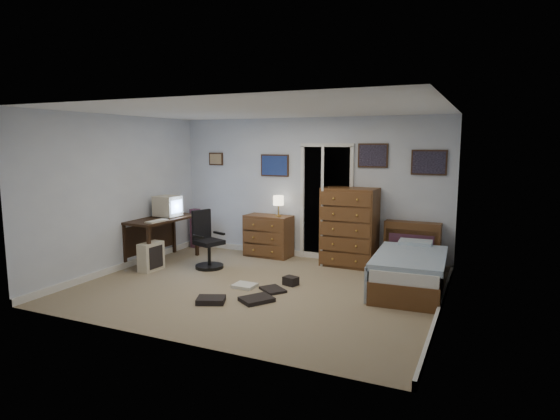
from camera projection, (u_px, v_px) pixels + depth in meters
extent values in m
cube|color=gray|center=(258.00, 288.00, 6.70)|extent=(5.00, 4.00, 0.02)
cube|color=black|center=(162.00, 219.00, 8.09)|extent=(0.68, 1.36, 0.04)
cube|color=black|center=(124.00, 246.00, 7.71)|extent=(0.05, 0.05, 0.73)
cube|color=black|center=(149.00, 250.00, 7.47)|extent=(0.05, 0.05, 0.73)
cube|color=black|center=(174.00, 233.00, 8.82)|extent=(0.05, 0.05, 0.73)
cube|color=black|center=(197.00, 236.00, 8.58)|extent=(0.05, 0.05, 0.73)
cube|color=black|center=(150.00, 237.00, 8.27)|extent=(0.09, 1.23, 0.51)
cube|color=beige|center=(168.00, 206.00, 8.19)|extent=(0.41, 0.39, 0.35)
cube|color=#8CB2F2|center=(177.00, 207.00, 8.10)|extent=(0.02, 0.29, 0.23)
cube|color=beige|center=(168.00, 216.00, 8.21)|extent=(0.27, 0.27, 0.02)
cube|color=beige|center=(157.00, 221.00, 7.70)|extent=(0.17, 0.42, 0.02)
cube|color=beige|center=(151.00, 256.00, 7.59)|extent=(0.22, 0.44, 0.46)
cube|color=black|center=(156.00, 257.00, 7.54)|extent=(0.02, 0.31, 0.36)
cylinder|color=black|center=(210.00, 266.00, 7.75)|extent=(0.59, 0.59, 0.05)
cylinder|color=black|center=(209.00, 255.00, 7.72)|extent=(0.07, 0.07, 0.36)
cube|color=black|center=(209.00, 242.00, 7.69)|extent=(0.50, 0.50, 0.07)
cube|color=black|center=(202.00, 224.00, 7.79)|extent=(0.17, 0.35, 0.49)
cube|color=black|center=(198.00, 237.00, 7.52)|extent=(0.27, 0.13, 0.04)
cube|color=black|center=(219.00, 233.00, 7.83)|extent=(0.27, 0.13, 0.04)
cube|color=maroon|center=(195.00, 228.00, 9.25)|extent=(0.16, 0.16, 0.77)
cube|color=brown|center=(268.00, 236.00, 8.53)|extent=(0.87, 0.48, 0.75)
cylinder|color=gold|center=(278.00, 216.00, 8.39)|extent=(0.12, 0.12, 0.02)
cylinder|color=gold|center=(278.00, 209.00, 8.38)|extent=(0.02, 0.02, 0.23)
cylinder|color=beige|center=(278.00, 200.00, 8.35)|extent=(0.20, 0.20, 0.17)
cube|color=black|center=(332.00, 202.00, 8.49)|extent=(0.90, 0.60, 2.00)
cube|color=white|center=(302.00, 202.00, 8.38)|extent=(0.06, 0.05, 2.00)
cube|color=white|center=(351.00, 205.00, 8.01)|extent=(0.06, 0.05, 2.00)
cube|color=white|center=(327.00, 145.00, 8.05)|extent=(0.96, 0.05, 0.06)
cube|color=white|center=(322.00, 204.00, 8.12)|extent=(0.31, 0.77, 2.00)
sphere|color=gold|center=(336.00, 206.00, 7.85)|extent=(0.06, 0.06, 0.06)
cube|color=brown|center=(350.00, 227.00, 7.84)|extent=(0.91, 0.55, 1.32)
cube|color=brown|center=(412.00, 246.00, 7.58)|extent=(0.89, 0.23, 0.80)
cube|color=black|center=(412.00, 238.00, 7.50)|extent=(0.81, 0.09, 0.27)
cube|color=maroon|center=(412.00, 240.00, 7.50)|extent=(0.71, 0.11, 0.19)
cube|color=brown|center=(410.00, 279.00, 6.59)|extent=(0.98, 1.81, 0.31)
cube|color=white|center=(411.00, 263.00, 6.56)|extent=(0.94, 1.77, 0.16)
cube|color=#54779D|center=(410.00, 258.00, 6.46)|extent=(1.01, 1.55, 0.09)
cube|color=#54779D|center=(376.00, 271.00, 6.66)|extent=(0.12, 1.50, 0.48)
cube|color=#779DBF|center=(415.00, 244.00, 7.15)|extent=(0.50, 0.36, 0.11)
cube|color=#331E11|center=(216.00, 159.00, 9.01)|extent=(0.30, 0.03, 0.24)
cube|color=#996253|center=(216.00, 159.00, 9.00)|extent=(0.25, 0.01, 0.19)
cube|color=#331E11|center=(275.00, 165.00, 8.52)|extent=(0.55, 0.03, 0.40)
cube|color=navy|center=(274.00, 165.00, 8.50)|extent=(0.50, 0.01, 0.35)
cube|color=#331E11|center=(373.00, 156.00, 7.76)|extent=(0.50, 0.03, 0.40)
cube|color=black|center=(373.00, 156.00, 7.74)|extent=(0.45, 0.01, 0.35)
cube|color=#331E11|center=(429.00, 162.00, 7.40)|extent=(0.55, 0.03, 0.40)
cube|color=black|center=(429.00, 163.00, 7.39)|extent=(0.50, 0.01, 0.35)
cube|color=black|center=(257.00, 299.00, 6.12)|extent=(0.49, 0.51, 0.05)
cube|color=black|center=(273.00, 290.00, 6.56)|extent=(0.45, 0.43, 0.04)
cube|color=black|center=(291.00, 281.00, 6.82)|extent=(0.23, 0.21, 0.13)
cube|color=silver|center=(245.00, 286.00, 6.72)|extent=(0.32, 0.28, 0.04)
cube|color=black|center=(211.00, 300.00, 6.07)|extent=(0.43, 0.39, 0.07)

